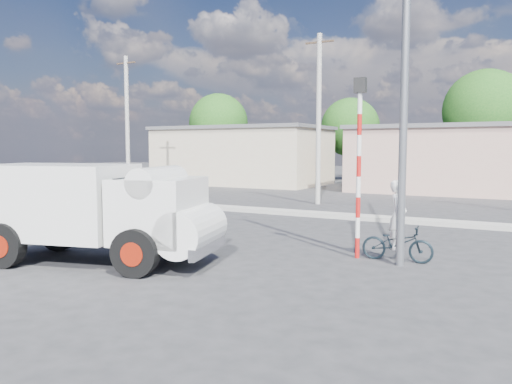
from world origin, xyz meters
The scene contains 9 objects.
ground_plane centered at (0.00, 0.00, 0.00)m, with size 120.00×120.00×0.00m, color #2C2B2E.
median centered at (0.00, 8.00, 0.08)m, with size 40.00×0.80×0.16m, color #99968E.
truck centered at (-1.95, -1.90, 1.28)m, with size 5.90×3.30×2.30m.
bicycle centered at (4.14, 1.60, 0.44)m, with size 0.58×1.66×0.87m, color black.
cyclist centered at (4.14, 1.60, 0.82)m, with size 0.60×0.39×1.63m, color white.
traffic_pole centered at (3.20, 1.50, 2.59)m, with size 0.28×0.18×4.36m.
streetlight centered at (4.14, 1.20, 4.96)m, with size 2.34×0.22×9.00m.
building_row centered at (1.10, 22.00, 2.13)m, with size 37.80×7.30×4.44m.
utility_poles centered at (3.25, 12.00, 4.07)m, with size 35.40×0.24×8.00m.
Camera 1 is at (6.80, -10.26, 2.70)m, focal length 35.00 mm.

